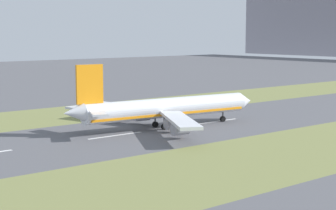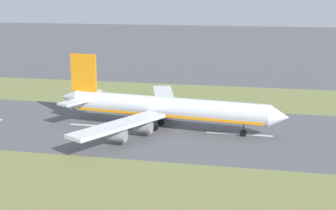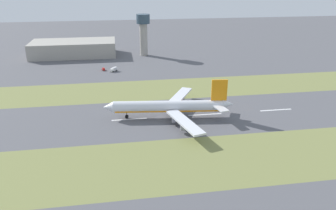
{
  "view_description": "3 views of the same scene",
  "coord_description": "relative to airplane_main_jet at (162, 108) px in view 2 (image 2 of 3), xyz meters",
  "views": [
    {
      "loc": [
        130.82,
        -111.48,
        29.23
      ],
      "look_at": [
        -0.84,
        -3.81,
        7.0
      ],
      "focal_mm": 60.0,
      "sensor_mm": 36.0,
      "label": 1
    },
    {
      "loc": [
        123.1,
        21.62,
        38.08
      ],
      "look_at": [
        -0.84,
        -3.81,
        7.0
      ],
      "focal_mm": 50.0,
      "sensor_mm": 36.0,
      "label": 2
    },
    {
      "loc": [
        -154.29,
        20.5,
        68.92
      ],
      "look_at": [
        -0.84,
        -3.81,
        7.0
      ],
      "focal_mm": 35.0,
      "sensor_mm": 36.0,
      "label": 3
    }
  ],
  "objects": [
    {
      "name": "grass_median_west",
      "position": [
        -43.93,
        5.71,
        -6.02
      ],
      "size": [
        40.0,
        600.0,
        0.01
      ],
      "primitive_type": "cube",
      "color": "olive",
      "rests_on": "ground"
    },
    {
      "name": "airplane_main_jet",
      "position": [
        0.0,
        0.0,
        0.0
      ],
      "size": [
        63.68,
        67.18,
        20.2
      ],
      "color": "silver",
      "rests_on": "ground"
    },
    {
      "name": "centreline_dash_far",
      "position": [
        1.07,
        21.89,
        -6.01
      ],
      "size": [
        1.2,
        18.0,
        0.01
      ],
      "primitive_type": "cube",
      "color": "silver",
      "rests_on": "ground"
    },
    {
      "name": "grass_median_east",
      "position": [
        46.07,
        5.71,
        -6.02
      ],
      "size": [
        40.0,
        600.0,
        0.01
      ],
      "primitive_type": "cube",
      "color": "olive",
      "rests_on": "ground"
    },
    {
      "name": "ground_plane",
      "position": [
        1.07,
        5.71,
        -6.02
      ],
      "size": [
        800.0,
        800.0,
        0.0
      ],
      "primitive_type": "plane",
      "color": "#56565B"
    },
    {
      "name": "centreline_dash_mid",
      "position": [
        1.07,
        -18.11,
        -6.01
      ],
      "size": [
        1.2,
        18.0,
        0.01
      ],
      "primitive_type": "cube",
      "color": "silver",
      "rests_on": "ground"
    }
  ]
}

